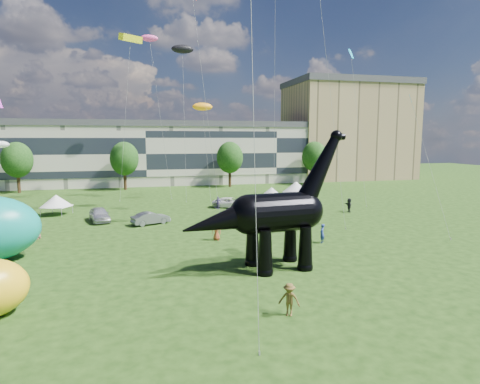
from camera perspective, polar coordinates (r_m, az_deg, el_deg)
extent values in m
plane|color=#16330C|center=(27.53, 6.40, -12.46)|extent=(220.00, 220.00, 0.00)
cube|color=beige|center=(86.30, -13.26, 5.08)|extent=(78.00, 11.00, 12.00)
cube|color=tan|center=(101.85, 15.03, 8.19)|extent=(28.00, 18.00, 22.00)
cylinder|color=#382314|center=(80.38, -28.94, 1.03)|extent=(0.56, 0.56, 3.20)
ellipsoid|color=#14380F|center=(80.06, -29.16, 4.39)|extent=(5.20, 5.20, 6.24)
cylinder|color=#382314|center=(77.67, -16.02, 1.48)|extent=(0.56, 0.56, 3.20)
ellipsoid|color=#14380F|center=(77.34, -16.14, 4.96)|extent=(5.20, 5.20, 6.24)
cylinder|color=#382314|center=(79.47, -1.45, 1.91)|extent=(0.56, 0.56, 3.20)
ellipsoid|color=#14380F|center=(79.15, -1.46, 5.31)|extent=(5.20, 5.20, 6.24)
cylinder|color=#382314|center=(85.18, 10.46, 2.16)|extent=(0.56, 0.56, 3.20)
ellipsoid|color=#14380F|center=(84.88, 10.54, 5.33)|extent=(5.20, 5.20, 6.24)
cone|color=black|center=(28.12, 3.60, -8.60)|extent=(1.22, 1.22, 3.17)
sphere|color=black|center=(28.54, 3.58, -11.29)|extent=(1.16, 1.16, 1.16)
cone|color=black|center=(30.17, 1.77, -7.46)|extent=(1.22, 1.22, 3.17)
sphere|color=black|center=(30.56, 1.76, -9.99)|extent=(1.16, 1.16, 1.16)
cone|color=black|center=(29.52, 9.28, -7.90)|extent=(1.22, 1.22, 3.17)
sphere|color=black|center=(29.92, 9.22, -10.48)|extent=(1.16, 1.16, 1.16)
cone|color=black|center=(31.48, 7.16, -6.88)|extent=(1.22, 1.22, 3.17)
sphere|color=black|center=(31.86, 7.11, -9.31)|extent=(1.16, 1.16, 1.16)
cylinder|color=black|center=(29.17, 5.36, -2.90)|extent=(4.75, 3.36, 2.86)
sphere|color=black|center=(28.28, 1.31, -3.20)|extent=(2.86, 2.86, 2.86)
sphere|color=black|center=(30.20, 9.15, -2.61)|extent=(2.75, 2.75, 2.75)
cone|color=black|center=(30.49, 11.38, 3.24)|extent=(4.14, 2.04, 5.60)
sphere|color=black|center=(31.11, 13.53, 7.74)|extent=(0.89, 0.89, 0.89)
cylinder|color=black|center=(31.29, 14.02, 7.62)|extent=(0.79, 0.55, 0.47)
cone|color=black|center=(27.62, -2.90, -4.21)|extent=(5.82, 2.86, 3.11)
imported|color=silver|center=(48.74, -19.36, -3.03)|extent=(3.00, 5.09, 1.62)
imported|color=slate|center=(45.54, -12.59, -3.66)|extent=(4.46, 2.99, 1.39)
imported|color=white|center=(55.27, -1.35, -1.52)|extent=(5.48, 4.24, 1.38)
imported|color=#595960|center=(54.35, 9.25, -1.74)|extent=(4.21, 5.35, 1.45)
cube|color=silver|center=(55.71, 4.49, -0.99)|extent=(3.77, 3.77, 0.13)
cone|color=silver|center=(55.59, 4.50, -0.14)|extent=(4.78, 4.78, 1.57)
cylinder|color=#999999|center=(53.81, 3.96, -1.91)|extent=(0.06, 0.06, 1.15)
cylinder|color=#999999|center=(55.36, 6.58, -1.68)|extent=(0.06, 0.06, 1.15)
cylinder|color=#999999|center=(56.32, 2.43, -1.48)|extent=(0.06, 0.06, 1.15)
cylinder|color=#999999|center=(57.80, 4.98, -1.27)|extent=(0.06, 0.06, 1.15)
cube|color=silver|center=(62.55, 7.94, -0.07)|extent=(3.41, 3.41, 0.13)
cone|color=silver|center=(62.44, 7.96, 0.73)|extent=(4.32, 4.32, 1.63)
cylinder|color=#999999|center=(60.72, 7.05, -0.85)|extent=(0.07, 0.07, 1.20)
cylinder|color=#999999|center=(61.74, 9.74, -0.76)|extent=(0.07, 0.07, 1.20)
cylinder|color=#999999|center=(63.59, 6.19, -0.46)|extent=(0.07, 0.07, 1.20)
cylinder|color=#999999|center=(64.56, 8.77, -0.38)|extent=(0.07, 0.07, 1.20)
cube|color=white|center=(54.88, -24.63, -1.89)|extent=(3.66, 3.66, 0.12)
cone|color=white|center=(54.76, -24.68, -1.10)|extent=(4.63, 4.63, 1.44)
cylinder|color=#999999|center=(54.49, -26.53, -2.63)|extent=(0.06, 0.06, 1.06)
cylinder|color=#999999|center=(53.15, -24.04, -2.72)|extent=(0.06, 0.06, 1.06)
cylinder|color=#999999|center=(56.77, -25.13, -2.17)|extent=(0.06, 0.06, 1.06)
cylinder|color=#999999|center=(55.49, -22.71, -2.24)|extent=(0.06, 0.06, 1.06)
imported|color=#4D3A82|center=(54.32, -3.17, -1.53)|extent=(1.06, 0.64, 1.68)
imported|color=#9A564D|center=(42.70, -26.90, -4.73)|extent=(0.92, 1.06, 1.84)
imported|color=black|center=(53.71, 15.24, -1.81)|extent=(0.73, 1.75, 1.84)
imported|color=#AD4F2B|center=(37.64, -3.37, -5.53)|extent=(1.02, 0.86, 1.78)
imported|color=brown|center=(22.29, 7.02, -14.93)|extent=(1.33, 1.18, 1.79)
imported|color=olive|center=(42.48, 6.74, -4.18)|extent=(1.14, 0.79, 1.61)
imported|color=navy|center=(37.36, 11.59, -5.80)|extent=(0.74, 0.76, 1.75)
ellipsoid|color=orange|center=(64.25, -5.36, 11.99)|extent=(3.16, 3.28, 1.23)
ellipsoid|color=white|center=(54.33, -31.01, 5.82)|extent=(2.19, 2.09, 0.82)
plane|color=#1383D3|center=(47.71, 23.20, 11.75)|extent=(1.47, 1.71, 1.65)
ellipsoid|color=#DE3D8C|center=(73.00, -12.76, 20.56)|extent=(3.11, 2.52, 1.11)
ellipsoid|color=black|center=(68.86, -8.18, 19.48)|extent=(3.30, 3.82, 1.38)
plane|color=#0DA9D0|center=(63.08, 15.53, 18.43)|extent=(1.44, 1.35, 1.33)
cube|color=#DAE613|center=(68.62, -15.30, 20.33)|extent=(3.70, 3.15, 1.36)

